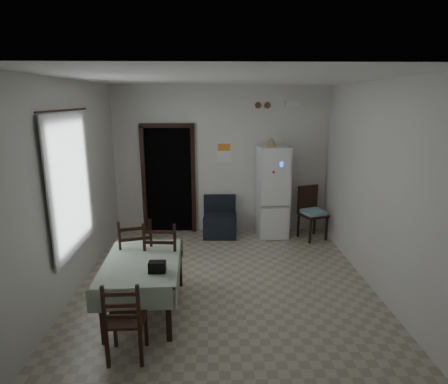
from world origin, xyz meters
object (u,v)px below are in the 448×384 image
fridge (273,192)px  dining_chair_near_head (126,318)px  corner_chair (313,213)px  dining_chair_far_right (163,257)px  dining_table (143,287)px  dining_chair_far_left (136,254)px  navy_seat (220,217)px

fridge → dining_chair_near_head: (-2.05, -3.55, -0.43)m
corner_chair → dining_chair_far_right: size_ratio=0.94×
dining_table → dining_chair_far_left: size_ratio=1.25×
navy_seat → corner_chair: 1.80m
navy_seat → corner_chair: corner_chair is taller
corner_chair → dining_chair_near_head: (-2.81, -3.34, -0.06)m
dining_chair_far_left → dining_chair_near_head: dining_chair_far_left is taller
corner_chair → dining_table: (-2.79, -2.52, -0.15)m
navy_seat → dining_table: bearing=-108.1°
dining_chair_near_head → dining_chair_far_right: bearing=-100.5°
navy_seat → fridge: bearing=2.3°
navy_seat → dining_chair_near_head: size_ratio=0.85×
navy_seat → dining_table: (-1.01, -2.73, -0.03)m
fridge → corner_chair: size_ratio=1.74×
dining_chair_far_right → fridge: bearing=-125.5°
fridge → dining_chair_far_right: bearing=-133.5°
navy_seat → dining_chair_far_left: bearing=-117.5°
dining_chair_near_head → fridge: bearing=-121.2°
dining_table → dining_chair_far_right: bearing=65.5°
fridge → corner_chair: fridge is taller
fridge → dining_table: 3.44m
dining_chair_near_head → dining_table: bearing=-92.5°
fridge → dining_chair_near_head: fridge is taller
dining_table → dining_chair_far_left: 0.67m
corner_chair → dining_chair_near_head: bearing=-151.7°
dining_table → dining_chair_near_head: size_ratio=1.51×
fridge → corner_chair: 0.87m
fridge → dining_chair_far_left: size_ratio=1.62×
fridge → dining_chair_near_head: size_ratio=1.95×
dining_chair_far_left → dining_chair_near_head: 1.45m
corner_chair → dining_chair_far_right: (-2.59, -2.02, 0.03)m
corner_chair → dining_table: size_ratio=0.74×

